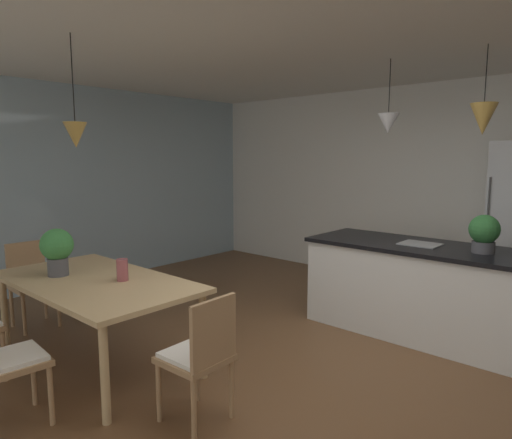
{
  "coord_description": "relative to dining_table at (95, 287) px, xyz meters",
  "views": [
    {
      "loc": [
        1.88,
        -2.77,
        1.75
      ],
      "look_at": [
        -0.87,
        0.3,
        1.18
      ],
      "focal_mm": 31.79,
      "sensor_mm": 36.0,
      "label": 1
    }
  ],
  "objects": [
    {
      "name": "ground_plane",
      "position": [
        1.57,
        0.93,
        -0.69
      ],
      "size": [
        10.0,
        8.4,
        0.04
      ],
      "primitive_type": "cube",
      "color": "brown"
    },
    {
      "name": "dining_table",
      "position": [
        0.0,
        0.0,
        0.0
      ],
      "size": [
        1.88,
        1.01,
        0.74
      ],
      "color": "tan",
      "rests_on": "ground_plane"
    },
    {
      "name": "chair_near_right",
      "position": [
        0.42,
        -0.88,
        -0.2
      ],
      "size": [
        0.43,
        0.43,
        0.87
      ],
      "color": "#A87F56",
      "rests_on": "ground_plane"
    },
    {
      "name": "kitchen_island",
      "position": [
        1.81,
        2.46,
        -0.21
      ],
      "size": [
        2.26,
        0.87,
        0.91
      ],
      "color": "silver",
      "rests_on": "ground_plane"
    },
    {
      "name": "pendant_over_island_main",
      "position": [
        1.37,
        2.46,
        1.41
      ],
      "size": [
        0.21,
        0.21,
        0.72
      ],
      "color": "black"
    },
    {
      "name": "vase_on_dining_table",
      "position": [
        0.21,
        0.13,
        0.15
      ],
      "size": [
        0.09,
        0.09,
        0.18
      ],
      "color": "#994C51",
      "rests_on": "dining_table"
    },
    {
      "name": "potted_plant_on_table",
      "position": [
        -0.35,
        -0.15,
        0.3
      ],
      "size": [
        0.27,
        0.27,
        0.41
      ],
      "color": "#4C4C51",
      "rests_on": "dining_table"
    },
    {
      "name": "ceiling_slab",
      "position": [
        1.57,
        0.93,
        2.09
      ],
      "size": [
        10.0,
        8.4,
        0.12
      ],
      "primitive_type": "cube",
      "color": "white"
    },
    {
      "name": "window_wall_left_glazing",
      "position": [
        -2.49,
        0.93,
        0.68
      ],
      "size": [
        0.06,
        8.4,
        2.7
      ],
      "primitive_type": "cube",
      "color": "#9EB7C6",
      "rests_on": "ground_plane"
    },
    {
      "name": "chair_kitchen_end",
      "position": [
        1.31,
        0.0,
        -0.2
      ],
      "size": [
        0.41,
        0.41,
        0.87
      ],
      "color": "#A87F56",
      "rests_on": "ground_plane"
    },
    {
      "name": "pendant_over_island_aux",
      "position": [
        2.25,
        2.46,
        1.4
      ],
      "size": [
        0.23,
        0.23,
        0.76
      ],
      "color": "black"
    },
    {
      "name": "potted_plant_on_island",
      "position": [
        2.32,
        2.46,
        0.41
      ],
      "size": [
        0.26,
        0.26,
        0.34
      ],
      "color": "#4C4C51",
      "rests_on": "kitchen_island"
    },
    {
      "name": "chair_window_end",
      "position": [
        -1.31,
        0.0,
        -0.2
      ],
      "size": [
        0.41,
        0.41,
        0.87
      ],
      "color": "#A87F56",
      "rests_on": "ground_plane"
    },
    {
      "name": "wall_back_kitchen",
      "position": [
        1.57,
        4.19,
        0.68
      ],
      "size": [
        10.0,
        0.12,
        2.7
      ],
      "primitive_type": "cube",
      "color": "white",
      "rests_on": "ground_plane"
    },
    {
      "name": "pendant_over_table",
      "position": [
        -0.06,
        -0.07,
        1.25
      ],
      "size": [
        0.18,
        0.18,
        0.88
      ],
      "color": "black"
    }
  ]
}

